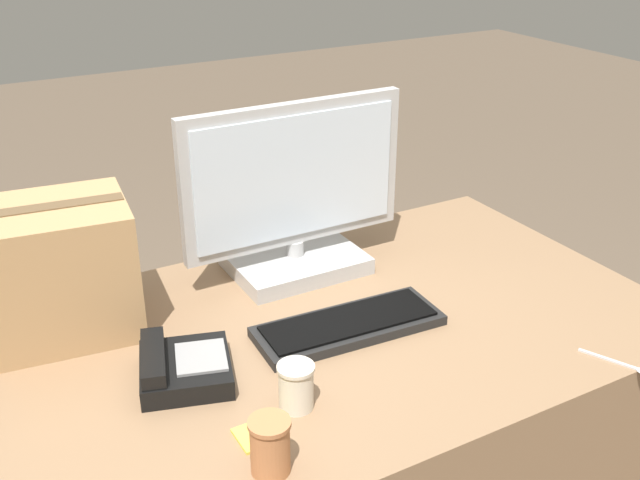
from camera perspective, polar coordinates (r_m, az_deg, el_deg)
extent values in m
cube|color=#8C6B4C|center=(1.84, -3.45, -17.64)|extent=(1.80, 0.90, 0.75)
cube|color=#B7B7B7|center=(1.89, -1.89, -1.65)|extent=(0.32, 0.24, 0.04)
cylinder|color=#B2B2B2|center=(1.87, -1.91, -0.58)|extent=(0.04, 0.04, 0.04)
cube|color=#B2B2B2|center=(1.79, -2.00, 5.01)|extent=(0.57, 0.03, 0.35)
cube|color=silver|center=(1.78, -1.75, 4.85)|extent=(0.52, 0.01, 0.30)
cube|color=black|center=(1.64, 2.19, -6.57)|extent=(0.42, 0.17, 0.02)
cube|color=black|center=(1.63, 2.20, -6.15)|extent=(0.39, 0.14, 0.01)
cube|color=black|center=(1.51, -10.19, -9.68)|extent=(0.22, 0.23, 0.04)
cube|color=black|center=(1.49, -12.61, -8.74)|extent=(0.09, 0.18, 0.03)
cube|color=gray|center=(1.50, -9.05, -8.80)|extent=(0.13, 0.13, 0.01)
cylinder|color=#BC7547|center=(1.27, -3.82, -15.54)|extent=(0.07, 0.07, 0.09)
cylinder|color=#BC7547|center=(1.24, -3.89, -13.76)|extent=(0.07, 0.07, 0.01)
cylinder|color=beige|center=(1.41, -1.83, -11.21)|extent=(0.06, 0.06, 0.08)
cylinder|color=beige|center=(1.38, -1.86, -9.70)|extent=(0.07, 0.07, 0.01)
cube|color=silver|center=(1.66, 21.10, -8.48)|extent=(0.06, 0.11, 0.00)
cube|color=tan|center=(1.68, -19.26, -2.15)|extent=(0.33, 0.29, 0.29)
cube|color=brown|center=(1.62, -19.99, 2.42)|extent=(0.30, 0.07, 0.00)
cube|color=#E5DB4C|center=(1.37, -4.84, -14.61)|extent=(0.07, 0.07, 0.01)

